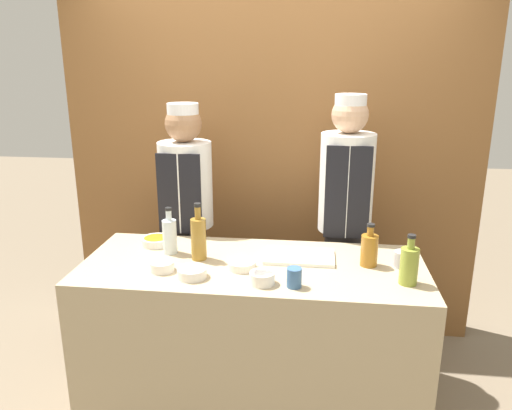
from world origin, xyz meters
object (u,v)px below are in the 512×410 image
Objects in this scene: sauce_bowl_red at (262,277)px; bottle_amber at (369,249)px; bottle_clear at (170,235)px; chef_right at (344,223)px; sauce_bowl_orange at (156,241)px; sauce_bowl_purple at (192,272)px; bottle_oil at (409,265)px; sauce_bowl_brown at (162,266)px; cutting_board at (299,257)px; cup_blue at (294,278)px; bottle_vinegar at (199,237)px; sauce_bowl_white at (242,264)px; cup_steel at (402,259)px; chef_left at (187,222)px.

bottle_amber reaches higher than sauce_bowl_red.
chef_right is (0.98, 0.48, -0.05)m from bottle_clear.
sauce_bowl_purple is (0.32, -0.41, 0.00)m from sauce_bowl_orange.
sauce_bowl_red reaches higher than sauce_bowl_purple.
bottle_clear is 1.05× the size of bottle_oil.
sauce_bowl_purple is 1.19× the size of sauce_bowl_brown.
cup_blue reaches higher than cutting_board.
cutting_board is 1.20× the size of bottle_vinegar.
bottle_vinegar is at bearing 144.41° from sauce_bowl_red.
bottle_clear is 1.15× the size of bottle_amber.
sauce_bowl_red reaches higher than sauce_bowl_white.
chef_right is at bearing 61.22° from cutting_board.
sauce_bowl_orange is 0.38m from sauce_bowl_brown.
bottle_vinegar is at bearing 158.08° from sauce_bowl_white.
chef_right reaches higher than sauce_bowl_red.
bottle_vinegar is 0.60m from cup_blue.
bottle_amber is (0.36, -0.05, 0.08)m from cutting_board.
sauce_bowl_brown is 0.46× the size of bottle_clear.
bottle_oil reaches higher than sauce_bowl_white.
cup_steel reaches higher than cutting_board.
bottle_amber reaches higher than sauce_bowl_brown.
chef_left is at bearing 157.71° from cup_steel.
chef_left is at bearing 179.99° from chef_right.
chef_right is (-0.10, 0.53, -0.04)m from bottle_amber.
cup_blue is at bearing -33.07° from sauce_bowl_white.
sauce_bowl_white is 1.20× the size of sauce_bowl_red.
chef_right is at bearing 18.65° from sauce_bowl_orange.
bottle_oil is 1.08m from bottle_vinegar.
chef_right is at bearing 34.46° from bottle_vinegar.
chef_left is (-1.11, 0.53, -0.07)m from bottle_amber.
sauce_bowl_purple is 1.52× the size of cup_blue.
bottle_clear is 3.08× the size of cup_steel.
bottle_amber is (1.08, -0.04, -0.01)m from bottle_clear.
sauce_bowl_orange is 1.38m from cup_steel.
chef_left reaches higher than cutting_board.
chef_right reaches higher than sauce_bowl_purple.
sauce_bowl_orange is at bearing 173.56° from cup_steel.
sauce_bowl_orange is at bearing 150.86° from cup_blue.
sauce_bowl_white is 0.83m from cup_steel.
chef_left is at bearing 147.50° from cutting_board.
bottle_amber is at bearing -179.21° from cup_steel.
sauce_bowl_purple is 0.08× the size of chef_right.
bottle_clear reaches higher than sauce_bowl_brown.
bottle_vinegar is at bearing 170.48° from bottle_oil.
chef_right is (0.43, 0.81, 0.02)m from sauce_bowl_red.
sauce_bowl_purple reaches higher than sauce_bowl_orange.
sauce_bowl_white is 0.83m from bottle_oil.
cup_blue is 1.11m from chef_left.
sauce_bowl_purple is 0.82m from chef_left.
sauce_bowl_purple is at bearing -166.16° from cup_steel.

